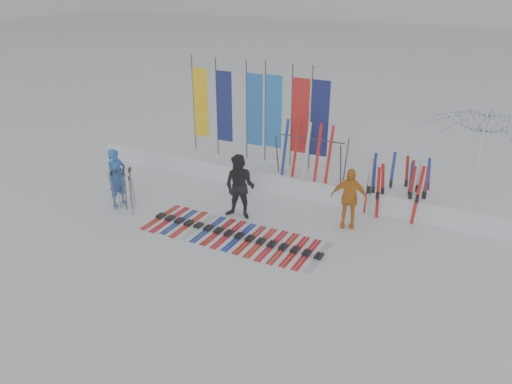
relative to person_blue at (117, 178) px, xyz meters
The scene contains 11 objects.
ground 4.17m from the person_blue, 13.83° to the right, with size 120.00×120.00×0.00m, color white.
snow_bank 5.40m from the person_blue, 42.42° to the left, with size 14.00×1.60×0.60m, color white.
person_blue is the anchor object (origin of this frame).
person_black 3.65m from the person_blue, 14.26° to the left, with size 0.88×0.69×1.82m, color black.
person_yellow 6.57m from the person_blue, 15.37° to the left, with size 0.97×0.40×1.65m, color orange.
tent_canopy 10.25m from the person_blue, 26.75° to the left, with size 3.13×3.20×2.88m, color white.
ski_row 3.99m from the person_blue, ahead, with size 4.84×1.70×0.07m.
pole_cluster 0.41m from the person_blue, 23.12° to the right, with size 0.82×0.69×1.22m.
feather_flags 4.83m from the person_blue, 54.66° to the left, with size 4.81×0.17×3.20m.
ski_rack 5.70m from the person_blue, 34.60° to the left, with size 2.04×0.80×1.23m.
upright_skis 7.93m from the person_blue, 23.24° to the left, with size 1.64×1.23×1.69m.
Camera 1 is at (5.64, -8.96, 6.28)m, focal length 35.00 mm.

